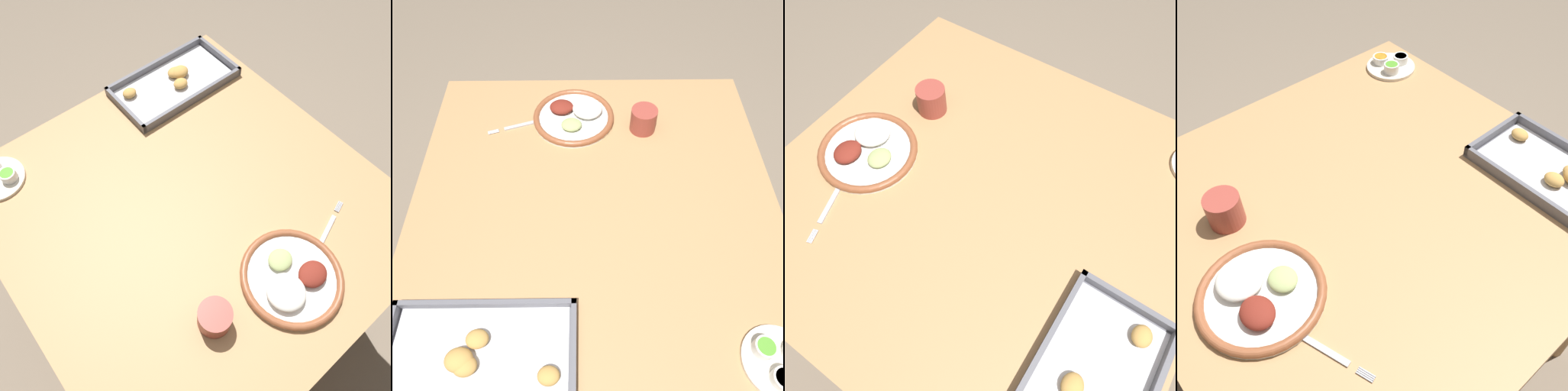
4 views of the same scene
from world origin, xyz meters
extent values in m
plane|color=#7A6B59|center=(0.00, 0.00, 0.00)|extent=(8.00, 8.00, 0.00)
cube|color=#AD7F51|center=(0.00, 0.00, 0.76)|extent=(1.02, 1.07, 0.03)
cylinder|color=#AD7F51|center=(-0.46, -0.48, 0.37)|extent=(0.06, 0.06, 0.75)
cylinder|color=#AD7F51|center=(-0.46, 0.48, 0.37)|extent=(0.06, 0.06, 0.75)
cylinder|color=white|center=(0.06, -0.33, 0.78)|extent=(0.26, 0.26, 0.01)
torus|color=brown|center=(0.06, -0.33, 0.79)|extent=(0.26, 0.26, 0.02)
ellipsoid|color=silver|center=(0.02, -0.35, 0.81)|extent=(0.10, 0.10, 0.03)
ellipsoid|color=maroon|center=(0.10, -0.36, 0.81)|extent=(0.08, 0.07, 0.03)
ellipsoid|color=#9EAD6B|center=(0.07, -0.28, 0.80)|extent=(0.07, 0.06, 0.02)
cube|color=#B2B2B7|center=(0.21, -0.31, 0.78)|extent=(0.15, 0.06, 0.00)
cylinder|color=#B2B2B7|center=(0.32, -0.28, 0.78)|extent=(0.03, 0.01, 0.00)
cylinder|color=#B2B2B7|center=(0.32, -0.28, 0.78)|extent=(0.03, 0.01, 0.00)
cylinder|color=#B2B2B7|center=(0.32, -0.27, 0.78)|extent=(0.03, 0.01, 0.00)
cylinder|color=#B2B2B7|center=(0.32, -0.27, 0.78)|extent=(0.03, 0.01, 0.00)
cube|color=#595960|center=(0.26, 0.29, 0.80)|extent=(0.42, 0.01, 0.03)
cube|color=#595960|center=(0.05, 0.40, 0.80)|extent=(0.01, 0.22, 0.03)
ellipsoid|color=#C18E47|center=(0.26, 0.37, 0.80)|extent=(0.05, 0.04, 0.03)
ellipsoid|color=#C18E47|center=(0.10, 0.45, 0.80)|extent=(0.05, 0.04, 0.03)
cylinder|color=#993D33|center=(-0.16, -0.29, 0.82)|extent=(0.08, 0.08, 0.08)
camera|label=1|loc=(-0.32, -0.41, 1.72)|focal=35.00mm
camera|label=2|loc=(0.02, 0.60, 1.65)|focal=35.00mm
camera|label=3|loc=(0.40, 0.26, 1.60)|focal=35.00mm
camera|label=4|loc=(0.56, -0.46, 1.60)|focal=42.00mm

